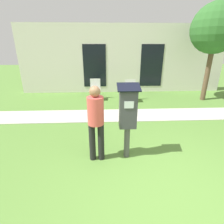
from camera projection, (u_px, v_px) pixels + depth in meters
ground_plane at (166, 197)px, 2.80m from camera, size 40.00×40.00×0.00m
sidewalk at (132, 115)px, 6.02m from camera, size 12.00×1.10×0.02m
building_facade at (123, 59)px, 8.55m from camera, size 10.00×0.26×3.20m
parking_meter at (128, 113)px, 3.46m from camera, size 0.44×0.31×1.59m
person_standing at (96, 119)px, 3.40m from camera, size 0.32×0.32×1.58m
outdoor_chair_left at (95, 88)px, 7.59m from camera, size 0.44×0.44×0.90m
outdoor_chair_middle at (130, 89)px, 7.38m from camera, size 0.44×0.44×0.90m
tree at (216, 29)px, 6.70m from camera, size 1.90×1.90×3.82m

